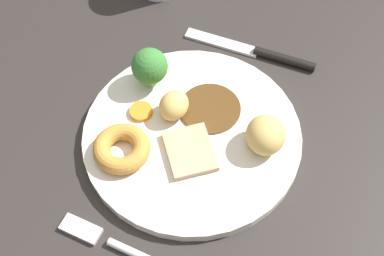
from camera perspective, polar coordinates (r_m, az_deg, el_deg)
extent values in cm
cube|color=#2B2623|center=(62.28, -0.24, -4.31)|extent=(120.00, 84.00, 3.60)
cylinder|color=silver|center=(61.59, 0.00, -0.87)|extent=(26.44, 26.44, 1.40)
cylinder|color=#563819|center=(62.88, 2.05, 2.22)|extent=(7.62, 7.62, 0.30)
cube|color=tan|center=(59.03, -0.27, -2.82)|extent=(8.33, 8.26, 0.80)
torus|color=#C68938|center=(59.17, -7.92, -2.31)|extent=(6.70, 6.70, 2.04)
ellipsoid|color=#D8B260|center=(58.98, 8.27, -0.76)|extent=(6.28, 5.99, 4.13)
ellipsoid|color=#D8B260|center=(61.21, -2.06, 2.55)|extent=(4.26, 3.65, 3.43)
cylinder|color=orange|center=(62.71, -5.75, 1.86)|extent=(2.86, 2.86, 0.58)
cylinder|color=#8CB766|center=(65.15, -4.64, 5.59)|extent=(1.68, 1.68, 1.55)
sphere|color=#387A33|center=(63.33, -4.78, 6.94)|extent=(4.58, 4.58, 4.58)
cube|color=silver|center=(57.75, -12.38, -11.04)|extent=(2.17, 4.57, 0.60)
cylinder|color=black|center=(70.28, 10.34, 7.66)|extent=(1.97, 8.57, 1.20)
cube|color=silver|center=(71.80, 3.35, 9.55)|extent=(2.65, 10.61, 0.40)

